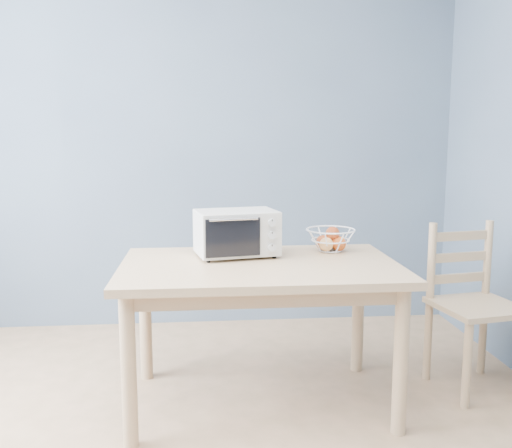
{
  "coord_description": "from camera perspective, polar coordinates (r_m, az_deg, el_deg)",
  "views": [
    {
      "loc": [
        0.17,
        -1.91,
        1.39
      ],
      "look_at": [
        0.44,
        1.03,
        0.93
      ],
      "focal_mm": 40.0,
      "sensor_mm": 36.0,
      "label": 1
    }
  ],
  "objects": [
    {
      "name": "room",
      "position": [
        1.92,
        -10.51,
        6.02
      ],
      "size": [
        4.01,
        4.51,
        2.61
      ],
      "color": "tan",
      "rests_on": "ground"
    },
    {
      "name": "dining_table",
      "position": [
        2.91,
        0.38,
        -5.87
      ],
      "size": [
        1.4,
        0.9,
        0.75
      ],
      "color": "tan",
      "rests_on": "ground"
    },
    {
      "name": "toaster_oven",
      "position": [
        3.03,
        -2.26,
        -0.85
      ],
      "size": [
        0.47,
        0.38,
        0.25
      ],
      "rotation": [
        0.0,
        0.0,
        0.2
      ],
      "color": "beige",
      "rests_on": "dining_table"
    },
    {
      "name": "fruit_basket",
      "position": [
        3.19,
        7.43,
        -1.55
      ],
      "size": [
        0.35,
        0.35,
        0.14
      ],
      "rotation": [
        0.0,
        0.0,
        0.35
      ],
      "color": "white",
      "rests_on": "dining_table"
    },
    {
      "name": "dining_chair",
      "position": [
        3.38,
        20.87,
        -7.88
      ],
      "size": [
        0.49,
        0.49,
        0.91
      ],
      "rotation": [
        0.0,
        0.0,
        0.17
      ],
      "color": "tan",
      "rests_on": "ground"
    }
  ]
}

